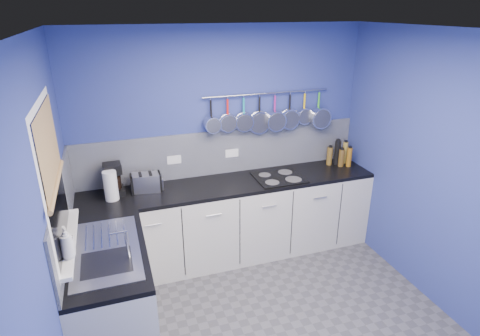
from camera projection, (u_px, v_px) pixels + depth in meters
floor at (272, 328)px, 3.54m from camera, size 3.20×3.00×0.02m
ceiling at (284, 30)px, 2.59m from camera, size 3.20×3.00×0.02m
wall_back at (222, 143)px, 4.39m from camera, size 3.20×0.02×2.50m
wall_left at (51, 238)px, 2.58m from camera, size 0.02×3.00×2.50m
wall_right at (442, 175)px, 3.54m from camera, size 0.02×3.00×2.50m
backsplash_back at (223, 152)px, 4.40m from camera, size 3.20×0.02×0.50m
backsplash_left at (63, 210)px, 3.15m from camera, size 0.02×1.80×0.50m
cabinet_run_back at (231, 221)px, 4.42m from camera, size 3.20×0.60×0.86m
worktop_back at (231, 184)px, 4.25m from camera, size 3.20×0.60×0.04m
cabinet_run_left at (113, 298)px, 3.25m from camera, size 0.60×1.20×0.86m
worktop_left at (106, 252)px, 3.08m from camera, size 0.60×1.20×0.04m
window_frame at (53, 178)px, 2.74m from camera, size 0.01×1.00×1.10m
window_glass at (53, 178)px, 2.74m from camera, size 0.01×0.90×1.00m
bamboo_blind at (49, 147)px, 2.66m from camera, size 0.01×0.90×0.55m
window_sill at (69, 241)px, 2.94m from camera, size 0.10×0.98×0.03m
sink_unit at (106, 250)px, 3.07m from camera, size 0.50×0.95×0.01m
mixer_tap at (127, 244)px, 2.91m from camera, size 0.12×0.08×0.26m
socket_left at (174, 160)px, 4.24m from camera, size 0.15×0.01×0.09m
socket_right at (232, 153)px, 4.43m from camera, size 0.15×0.01×0.09m
pot_rail at (267, 93)px, 4.28m from camera, size 1.45×0.02×0.02m
soap_bottle_a at (66, 242)px, 2.68m from camera, size 0.12×0.12×0.24m
soap_bottle_b at (68, 242)px, 2.74m from camera, size 0.08×0.08×0.17m
paper_towel at (111, 186)px, 3.82m from camera, size 0.17×0.17×0.29m
coffee_maker at (114, 180)px, 3.93m from camera, size 0.19×0.21×0.32m
toaster at (146, 182)px, 4.03m from camera, size 0.30×0.20×0.18m
canister at (159, 185)px, 4.06m from camera, size 0.09×0.09×0.12m
hob at (279, 178)px, 4.36m from camera, size 0.52×0.45×0.01m
pan_0 at (211, 115)px, 4.15m from camera, size 0.17×0.12×0.36m
pan_1 at (228, 115)px, 4.21m from camera, size 0.20×0.06×0.39m
pan_2 at (244, 114)px, 4.27m from camera, size 0.21×0.07×0.40m
pan_3 at (259, 114)px, 4.33m from camera, size 0.25×0.05×0.44m
pan_4 at (275, 112)px, 4.38m from camera, size 0.23×0.11×0.42m
pan_5 at (290, 111)px, 4.43m from camera, size 0.23×0.07×0.42m
pan_6 at (304, 108)px, 4.48m from camera, size 0.19×0.07×0.38m
pan_7 at (318, 109)px, 4.54m from camera, size 0.24×0.13×0.43m
condiment_0 at (345, 152)px, 4.74m from camera, size 0.06×0.06×0.26m
condiment_1 at (337, 153)px, 4.70m from camera, size 0.07×0.07×0.29m
condiment_2 at (330, 156)px, 4.69m from camera, size 0.07×0.07×0.22m
condiment_3 at (349, 157)px, 4.64m from camera, size 0.06×0.06×0.23m
condiment_4 at (341, 158)px, 4.65m from camera, size 0.07×0.07×0.21m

